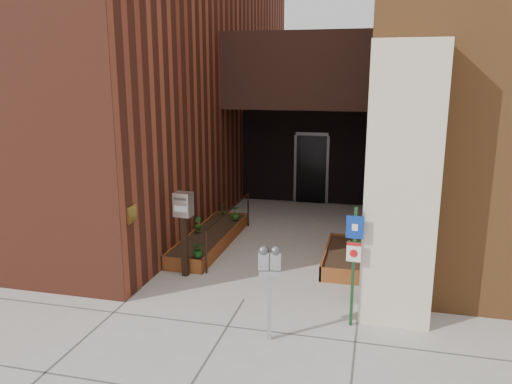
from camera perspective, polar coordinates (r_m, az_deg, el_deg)
The scene contains 15 objects.
ground at distance 9.07m, azimuth -1.41°, elevation -12.20°, with size 80.00×80.00×0.00m, color #9E9991.
architecture at distance 15.02m, azimuth 5.04°, elevation 17.32°, with size 20.00×14.60×10.00m.
planter_left at distance 11.84m, azimuth -5.23°, elevation -5.35°, with size 0.90×3.60×0.30m.
planter_right at distance 10.79m, azimuth 10.03°, elevation -7.38°, with size 0.80×2.20×0.30m.
handrail at distance 11.47m, azimuth -3.01°, elevation -2.72°, with size 0.04×3.34×0.90m.
parking_meter at distance 7.36m, azimuth 1.55°, elevation -8.62°, with size 0.35×0.19×1.49m.
sign_post at distance 7.88m, azimuth 11.11°, elevation -7.01°, with size 0.27×0.07×1.95m.
payment_dropbox at distance 9.77m, azimuth -8.27°, elevation -2.76°, with size 0.36×0.29×1.70m.
shrub_left_a at distance 10.22m, azimuth -6.60°, elevation -6.49°, with size 0.29×0.29×0.32m, color #185419.
shrub_left_b at distance 11.82m, azimuth -6.67°, elevation -3.68°, with size 0.19×0.19×0.35m, color #21601B.
shrub_left_c at distance 12.71m, azimuth -2.38°, elevation -2.41°, with size 0.19×0.19×0.34m, color #1D5F1B.
shrub_left_d at distance 13.17m, azimuth -3.76°, elevation -1.88°, with size 0.18×0.18×0.34m, color #215117.
shrub_right_a at distance 10.20m, azimuth 11.03°, elevation -6.68°, with size 0.18×0.18×0.33m, color #195A1E.
shrub_right_b at distance 10.36m, azimuth 10.74°, elevation -6.25°, with size 0.19×0.19×0.36m, color #275919.
shrub_right_c at distance 10.82m, azimuth 11.49°, elevation -5.52°, with size 0.30×0.30×0.33m, color #214F16.
Camera 1 is at (2.18, -7.90, 3.89)m, focal length 35.00 mm.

